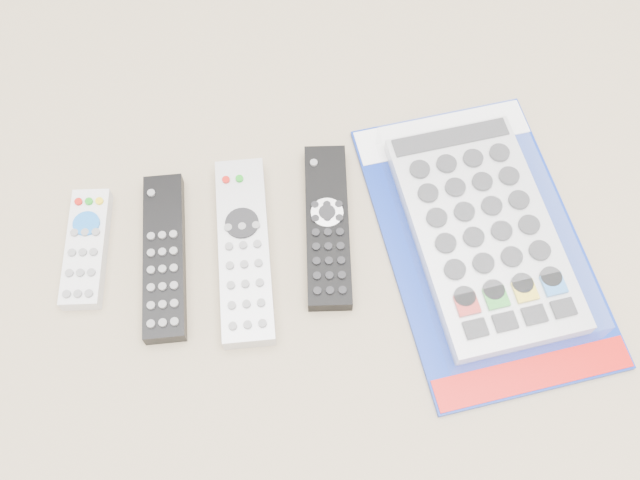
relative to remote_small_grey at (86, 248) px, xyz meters
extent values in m
plane|color=gray|center=(0.22, -0.02, -0.01)|extent=(5.00, 5.00, 0.00)
cube|color=silver|center=(0.00, 0.00, 0.00)|extent=(0.07, 0.15, 0.02)
cylinder|color=blue|center=(0.00, 0.03, 0.01)|extent=(0.04, 0.04, 0.00)
cube|color=black|center=(0.08, -0.03, 0.00)|extent=(0.07, 0.20, 0.02)
cube|color=#B5B5B9|center=(0.17, -0.04, 0.00)|extent=(0.08, 0.23, 0.02)
cylinder|color=black|center=(0.18, -0.01, 0.01)|extent=(0.04, 0.04, 0.00)
cube|color=black|center=(0.27, -0.03, 0.00)|extent=(0.09, 0.21, 0.02)
cylinder|color=silver|center=(0.27, -0.02, 0.01)|extent=(0.04, 0.04, 0.00)
cube|color=navy|center=(0.44, -0.08, -0.01)|extent=(0.22, 0.36, 0.01)
cube|color=white|center=(0.43, 0.07, 0.00)|extent=(0.21, 0.05, 0.00)
cube|color=red|center=(0.44, -0.24, 0.00)|extent=(0.21, 0.04, 0.00)
cube|color=#B5B5B9|center=(0.44, -0.08, 0.01)|extent=(0.16, 0.28, 0.02)
cube|color=white|center=(0.44, -0.08, 0.02)|extent=(0.17, 0.29, 0.04)
camera|label=1|loc=(0.18, -0.39, 0.72)|focal=40.00mm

